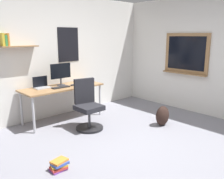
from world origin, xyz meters
TOP-DOWN VIEW (x-y plane):
  - ground_plane at (0.00, 0.00)m, footprint 5.20×5.20m
  - wall_back at (-0.00, 2.45)m, footprint 5.00×0.30m
  - wall_right at (2.45, 0.03)m, footprint 0.22×5.00m
  - desk at (-0.12, 2.04)m, footprint 1.68×0.66m
  - office_chair at (-0.03, 1.31)m, footprint 0.52×0.53m
  - laptop at (-0.50, 2.19)m, footprint 0.31×0.21m
  - monitor_primary at (-0.08, 2.15)m, footprint 0.46×0.17m
  - keyboard at (-0.21, 1.96)m, footprint 0.37×0.13m
  - computer_mouse at (0.07, 1.96)m, footprint 0.10×0.06m
  - coffee_mug at (0.61, 2.01)m, footprint 0.08×0.08m
  - backpack at (1.14, 0.43)m, footprint 0.32×0.22m
  - book_stack_on_floor at (-1.22, 0.38)m, footprint 0.25×0.20m

SIDE VIEW (x-z plane):
  - ground_plane at x=0.00m, z-range 0.00..0.00m
  - book_stack_on_floor at x=-1.22m, z-range 0.00..0.14m
  - backpack at x=1.14m, z-range 0.00..0.39m
  - office_chair at x=-0.03m, z-range -0.07..0.88m
  - desk at x=-0.12m, z-range 0.30..1.02m
  - keyboard at x=-0.21m, z-range 0.72..0.74m
  - computer_mouse at x=0.07m, z-range 0.72..0.75m
  - coffee_mug at x=0.61m, z-range 0.72..0.81m
  - laptop at x=-0.50m, z-range 0.66..0.89m
  - monitor_primary at x=-0.08m, z-range 0.76..1.22m
  - wall_right at x=2.45m, z-range 0.00..2.60m
  - wall_back at x=0.00m, z-range 0.00..2.60m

